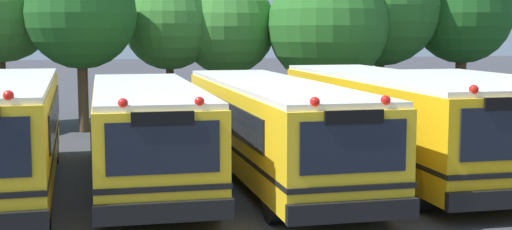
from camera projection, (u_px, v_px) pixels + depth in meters
name	position (u px, v px, depth m)	size (l,w,h in m)	color
ground_plane	(275.00, 177.00, 17.83)	(160.00, 160.00, 0.00)	#38383D
school_bus_1	(146.00, 130.00, 16.85)	(2.64, 9.76, 2.52)	yellow
school_bus_2	(271.00, 124.00, 17.79)	(2.50, 11.61, 2.54)	yellow
school_bus_3	(390.00, 117.00, 18.62)	(2.74, 11.40, 2.68)	yellow
tree_1	(3.00, 5.00, 26.57)	(4.39, 4.39, 6.89)	#4C3823
tree_2	(83.00, 12.00, 25.44)	(4.00, 4.00, 6.31)	#4C3823
tree_3	(170.00, 24.00, 28.39)	(3.70, 3.70, 5.83)	#4C3823
tree_4	(230.00, 26.00, 29.12)	(3.98, 3.98, 5.87)	#4C3823
tree_5	(330.00, 24.00, 28.16)	(4.81, 4.81, 6.31)	#4C3823
tree_6	(379.00, 8.00, 29.87)	(5.04, 5.04, 7.25)	#4C3823
tree_7	(462.00, 12.00, 30.42)	(4.28, 4.28, 6.58)	#4C3823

